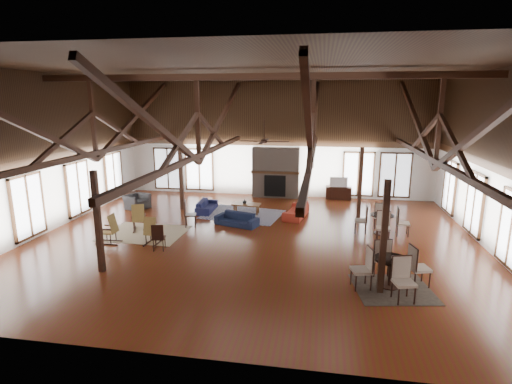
% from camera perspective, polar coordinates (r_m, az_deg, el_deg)
% --- Properties ---
extents(floor, '(16.00, 16.00, 0.00)m').
position_cam_1_polar(floor, '(14.74, -0.28, -6.76)').
color(floor, '#561D12').
rests_on(floor, ground).
extents(ceiling, '(16.00, 14.00, 0.02)m').
position_cam_1_polar(ceiling, '(13.90, -0.30, 17.19)').
color(ceiling, black).
rests_on(ceiling, wall_back).
extents(wall_back, '(16.00, 0.02, 6.00)m').
position_cam_1_polar(wall_back, '(20.89, 2.99, 7.56)').
color(wall_back, white).
rests_on(wall_back, floor).
extents(wall_front, '(16.00, 0.02, 6.00)m').
position_cam_1_polar(wall_front, '(7.34, -9.60, -2.93)').
color(wall_front, white).
rests_on(wall_front, floor).
extents(wall_left, '(0.02, 14.00, 6.00)m').
position_cam_1_polar(wall_left, '(17.26, -27.58, 4.93)').
color(wall_left, white).
rests_on(wall_left, floor).
extents(wall_right, '(0.02, 14.00, 6.00)m').
position_cam_1_polar(wall_right, '(14.92, 31.68, 3.41)').
color(wall_right, white).
rests_on(wall_right, floor).
extents(roof_truss, '(15.60, 14.07, 3.14)m').
position_cam_1_polar(roof_truss, '(13.90, -0.29, 9.06)').
color(roof_truss, black).
rests_on(roof_truss, wall_back).
extents(post_grid, '(8.16, 7.16, 3.05)m').
position_cam_1_polar(post_grid, '(14.29, -0.28, -1.00)').
color(post_grid, black).
rests_on(post_grid, floor).
extents(fireplace, '(2.50, 0.69, 2.60)m').
position_cam_1_polar(fireplace, '(20.80, 2.83, 2.78)').
color(fireplace, '#746458').
rests_on(fireplace, floor).
extents(ceiling_fan, '(1.60, 1.60, 0.75)m').
position_cam_1_polar(ceiling_fan, '(12.86, 1.16, 7.41)').
color(ceiling_fan, black).
rests_on(ceiling_fan, roof_truss).
extents(sofa_navy_front, '(1.89, 1.21, 0.52)m').
position_cam_1_polar(sofa_navy_front, '(16.27, -2.77, -3.90)').
color(sofa_navy_front, '#131B36').
rests_on(sofa_navy_front, floor).
extents(sofa_navy_left, '(1.71, 0.70, 0.49)m').
position_cam_1_polar(sofa_navy_left, '(18.42, -7.06, -1.99)').
color(sofa_navy_left, '#171A41').
rests_on(sofa_navy_left, floor).
extents(sofa_orange, '(2.05, 1.10, 0.57)m').
position_cam_1_polar(sofa_orange, '(17.49, 5.75, -2.65)').
color(sofa_orange, '#A93120').
rests_on(sofa_orange, floor).
extents(coffee_table, '(1.28, 0.73, 0.47)m').
position_cam_1_polar(coffee_table, '(17.84, -1.38, -1.85)').
color(coffee_table, brown).
rests_on(coffee_table, floor).
extents(vase, '(0.24, 0.24, 0.20)m').
position_cam_1_polar(vase, '(17.81, -1.64, -1.35)').
color(vase, '#B2B2B2').
rests_on(vase, coffee_table).
extents(armchair, '(1.29, 1.22, 0.66)m').
position_cam_1_polar(armchair, '(19.55, -16.65, -1.31)').
color(armchair, '#27272A').
rests_on(armchair, floor).
extents(side_table_lamp, '(0.45, 0.45, 1.15)m').
position_cam_1_polar(side_table_lamp, '(20.42, -17.58, -0.47)').
color(side_table_lamp, black).
rests_on(side_table_lamp, floor).
extents(rocking_chair_a, '(0.71, 0.94, 1.07)m').
position_cam_1_polar(rocking_chair_a, '(16.19, -16.42, -3.60)').
color(rocking_chair_a, olive).
rests_on(rocking_chair_a, floor).
extents(rocking_chair_b, '(0.47, 0.81, 1.02)m').
position_cam_1_polar(rocking_chair_b, '(14.56, -14.71, -5.46)').
color(rocking_chair_b, olive).
rests_on(rocking_chair_b, floor).
extents(rocking_chair_c, '(0.84, 0.48, 1.07)m').
position_cam_1_polar(rocking_chair_c, '(15.10, -20.06, -5.08)').
color(rocking_chair_c, olive).
rests_on(rocking_chair_c, floor).
extents(side_chair_a, '(0.56, 0.56, 1.08)m').
position_cam_1_polar(side_chair_a, '(16.22, -9.73, -2.78)').
color(side_chair_a, black).
rests_on(side_chair_a, floor).
extents(side_chair_b, '(0.47, 0.47, 0.95)m').
position_cam_1_polar(side_chair_b, '(13.88, -13.80, -6.03)').
color(side_chair_b, black).
rests_on(side_chair_b, floor).
extents(cafe_table_near, '(2.22, 2.22, 1.13)m').
position_cam_1_polar(cafe_table_near, '(11.60, 18.70, -10.13)').
color(cafe_table_near, black).
rests_on(cafe_table_near, floor).
extents(cafe_table_far, '(2.05, 2.05, 1.06)m').
position_cam_1_polar(cafe_table_far, '(15.88, 17.52, -3.90)').
color(cafe_table_far, black).
rests_on(cafe_table_far, floor).
extents(cup_near, '(0.18, 0.18, 0.11)m').
position_cam_1_polar(cup_near, '(11.43, 19.11, -8.88)').
color(cup_near, '#B2B2B2').
rests_on(cup_near, cafe_table_near).
extents(cup_far, '(0.15, 0.15, 0.10)m').
position_cam_1_polar(cup_far, '(15.88, 17.29, -2.83)').
color(cup_far, '#B2B2B2').
rests_on(cup_far, cafe_table_far).
extents(tv_console, '(1.28, 0.48, 0.64)m').
position_cam_1_polar(tv_console, '(20.96, 11.69, -0.11)').
color(tv_console, black).
rests_on(tv_console, floor).
extents(television, '(0.90, 0.20, 0.51)m').
position_cam_1_polar(television, '(20.84, 11.69, 1.44)').
color(television, '#B2B2B2').
rests_on(television, tv_console).
extents(rug_tan, '(3.02, 2.40, 0.01)m').
position_cam_1_polar(rug_tan, '(15.94, -15.56, -5.68)').
color(rug_tan, tan).
rests_on(rug_tan, floor).
extents(rug_navy, '(3.72, 3.04, 0.01)m').
position_cam_1_polar(rug_navy, '(17.83, -1.91, -3.20)').
color(rug_navy, '#1B1D4B').
rests_on(rug_navy, floor).
extents(rug_dark, '(2.30, 2.15, 0.01)m').
position_cam_1_polar(rug_dark, '(11.70, 18.94, -12.96)').
color(rug_dark, black).
rests_on(rug_dark, floor).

